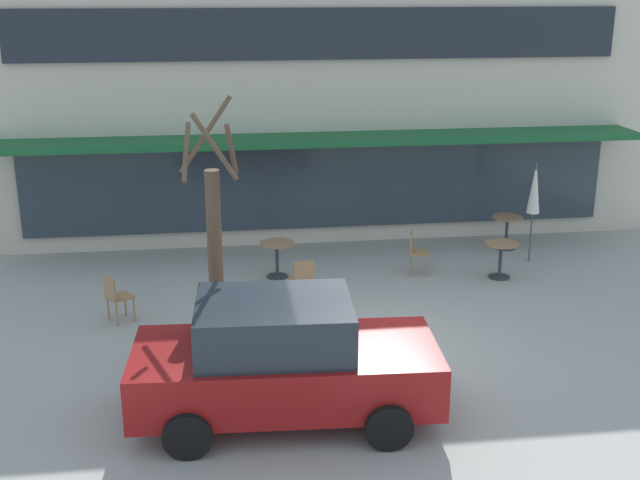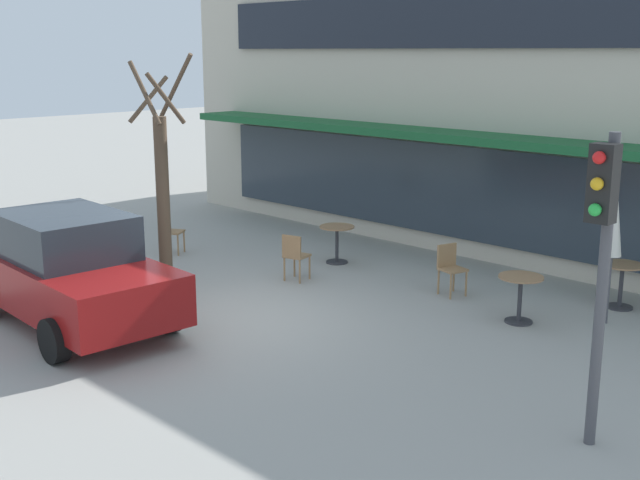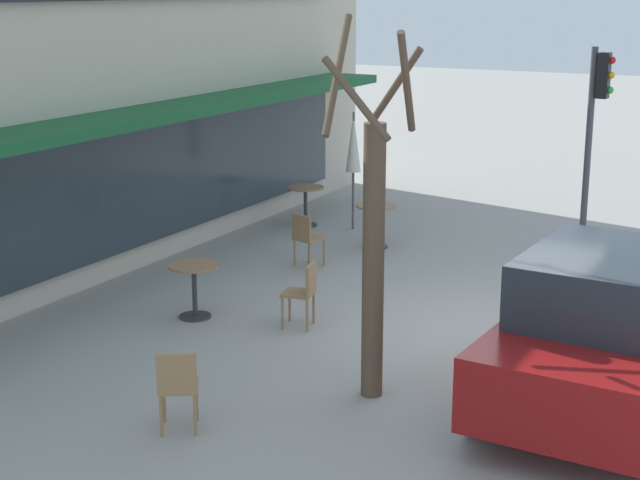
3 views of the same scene
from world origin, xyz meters
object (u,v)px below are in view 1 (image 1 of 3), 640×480
(cafe_chair_0, at_px, (416,250))
(parked_sedan, at_px, (283,360))
(patio_umbrella_green_folded, at_px, (535,189))
(cafe_chair_2, at_px, (302,278))
(cafe_table_by_tree, at_px, (277,254))
(street_tree, at_px, (215,245))
(cafe_table_near_wall, at_px, (501,254))
(cafe_table_streetside, at_px, (507,227))
(cafe_chair_1, at_px, (116,295))

(cafe_chair_0, xyz_separation_m, parked_sedan, (-3.26, -5.47, 0.35))
(patio_umbrella_green_folded, height_order, cafe_chair_2, patio_umbrella_green_folded)
(cafe_table_by_tree, relative_size, patio_umbrella_green_folded, 0.35)
(patio_umbrella_green_folded, distance_m, street_tree, 7.70)
(cafe_table_near_wall, xyz_separation_m, cafe_table_streetside, (0.80, 1.83, 0.00))
(cafe_table_near_wall, relative_size, cafe_chair_2, 0.85)
(cafe_table_streetside, relative_size, cafe_chair_1, 0.85)
(cafe_chair_1, bearing_deg, cafe_chair_0, 16.59)
(patio_umbrella_green_folded, bearing_deg, cafe_chair_0, -170.08)
(cafe_table_near_wall, height_order, cafe_chair_0, cafe_chair_0)
(patio_umbrella_green_folded, relative_size, street_tree, 0.53)
(cafe_chair_2, bearing_deg, parked_sedan, -99.97)
(street_tree, bearing_deg, cafe_chair_2, 47.41)
(patio_umbrella_green_folded, bearing_deg, cafe_chair_1, -165.44)
(cafe_table_near_wall, xyz_separation_m, cafe_chair_1, (-7.61, -1.31, 0.01))
(patio_umbrella_green_folded, height_order, cafe_chair_0, patio_umbrella_green_folded)
(cafe_chair_0, relative_size, cafe_chair_2, 1.00)
(cafe_table_streetside, relative_size, patio_umbrella_green_folded, 0.35)
(cafe_chair_2, xyz_separation_m, parked_sedan, (-0.72, -4.12, 0.35))
(cafe_table_streetside, xyz_separation_m, cafe_chair_1, (-8.41, -3.14, 0.01))
(cafe_chair_1, relative_size, parked_sedan, 0.21)
(cafe_table_near_wall, bearing_deg, patio_umbrella_green_folded, 42.79)
(cafe_table_near_wall, bearing_deg, cafe_chair_0, 164.59)
(patio_umbrella_green_folded, bearing_deg, cafe_chair_2, -160.76)
(cafe_chair_0, height_order, street_tree, street_tree)
(cafe_chair_2, bearing_deg, cafe_chair_0, 28.07)
(cafe_chair_1, bearing_deg, cafe_table_by_tree, 32.39)
(cafe_chair_0, relative_size, street_tree, 0.21)
(cafe_chair_2, bearing_deg, street_tree, -132.59)
(cafe_chair_0, distance_m, cafe_chair_2, 2.87)
(patio_umbrella_green_folded, relative_size, cafe_chair_1, 2.47)
(parked_sedan, bearing_deg, cafe_chair_1, 125.86)
(cafe_table_by_tree, xyz_separation_m, parked_sedan, (-0.36, -5.63, 0.36))
(cafe_table_near_wall, bearing_deg, cafe_chair_1, -170.26)
(parked_sedan, bearing_deg, cafe_table_by_tree, 86.29)
(cafe_table_streetside, height_order, street_tree, street_tree)
(cafe_chair_1, bearing_deg, parked_sedan, -54.14)
(cafe_table_streetside, height_order, cafe_chair_1, cafe_chair_1)
(parked_sedan, bearing_deg, cafe_table_near_wall, 45.42)
(cafe_chair_2, bearing_deg, cafe_table_by_tree, 103.36)
(parked_sedan, xyz_separation_m, street_tree, (-0.88, 2.37, 0.93))
(parked_sedan, distance_m, street_tree, 2.70)
(cafe_table_by_tree, relative_size, cafe_chair_0, 0.85)
(parked_sedan, bearing_deg, patio_umbrella_green_folded, 44.99)
(cafe_chair_0, distance_m, cafe_chair_1, 6.19)
(street_tree, bearing_deg, cafe_table_near_wall, 24.38)
(cafe_table_streetside, distance_m, cafe_chair_1, 8.98)
(cafe_table_streetside, height_order, cafe_table_by_tree, same)
(cafe_table_near_wall, bearing_deg, cafe_chair_2, -168.06)
(patio_umbrella_green_folded, height_order, parked_sedan, patio_umbrella_green_folded)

